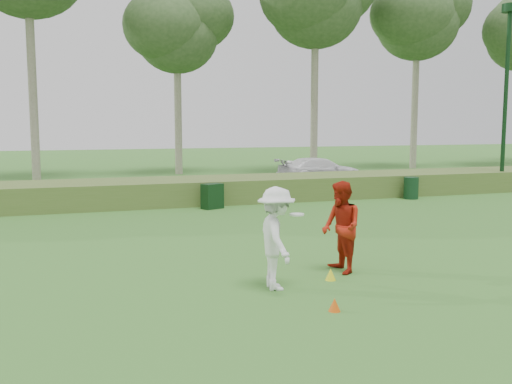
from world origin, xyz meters
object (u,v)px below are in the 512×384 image
object	(u,v)px
utility_cabinet	(212,196)
lamp_post	(507,65)
cone_orange	(335,305)
cone_yellow	(331,274)
player_red	(341,227)
trash_bin	(411,188)
player_white	(276,238)
car_right	(320,170)

from	to	relation	value
utility_cabinet	lamp_post	bearing A→B (deg)	-18.95
cone_orange	cone_yellow	distance (m)	1.85
player_red	trash_bin	bearing A→B (deg)	141.02
utility_cabinet	player_red	bearing A→B (deg)	-111.18
cone_yellow	player_white	bearing A→B (deg)	-170.84
lamp_post	cone_orange	xyz separation A→B (m)	(-14.52, -12.52, -5.48)
player_red	trash_bin	distance (m)	12.36
lamp_post	player_white	world-z (taller)	lamp_post
utility_cabinet	car_right	world-z (taller)	car_right
trash_bin	car_right	world-z (taller)	car_right
player_red	car_right	size ratio (longest dim) A/B	0.43
cone_orange	utility_cabinet	bearing A→B (deg)	85.48
utility_cabinet	trash_bin	world-z (taller)	utility_cabinet
player_white	utility_cabinet	size ratio (longest dim) A/B	2.10
player_white	cone_orange	world-z (taller)	player_white
player_red	utility_cabinet	size ratio (longest dim) A/B	2.08
player_red	cone_yellow	size ratio (longest dim) A/B	8.10
player_red	cone_yellow	xyz separation A→B (m)	(-0.45, -0.47, -0.82)
cone_orange	car_right	distance (m)	19.57
cone_orange	cone_yellow	size ratio (longest dim) A/B	0.94
player_white	lamp_post	bearing A→B (deg)	-48.00
player_red	cone_orange	world-z (taller)	player_red
player_white	cone_yellow	bearing A→B (deg)	-75.21
car_right	utility_cabinet	bearing A→B (deg)	128.36
player_white	player_red	xyz separation A→B (m)	(1.65, 0.66, -0.01)
utility_cabinet	trash_bin	size ratio (longest dim) A/B	1.02
cone_yellow	trash_bin	size ratio (longest dim) A/B	0.26
cone_orange	lamp_post	bearing A→B (deg)	40.76
player_red	car_right	xyz separation A→B (m)	(6.85, 15.66, -0.24)
lamp_post	cone_yellow	distance (m)	18.35
player_red	trash_bin	xyz separation A→B (m)	(7.97, 9.43, -0.49)
cone_yellow	utility_cabinet	world-z (taller)	utility_cabinet
player_white	utility_cabinet	bearing A→B (deg)	-2.05
lamp_post	utility_cabinet	bearing A→B (deg)	-175.95
player_white	car_right	size ratio (longest dim) A/B	0.43
lamp_post	utility_cabinet	size ratio (longest dim) A/B	9.11
lamp_post	cone_orange	size ratio (longest dim) A/B	37.58
lamp_post	player_white	distance (m)	19.16
player_white	cone_yellow	xyz separation A→B (m)	(1.20, 0.19, -0.83)
utility_cabinet	car_right	size ratio (longest dim) A/B	0.20
player_red	cone_orange	bearing A→B (deg)	-28.05
cone_yellow	cone_orange	bearing A→B (deg)	-114.11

